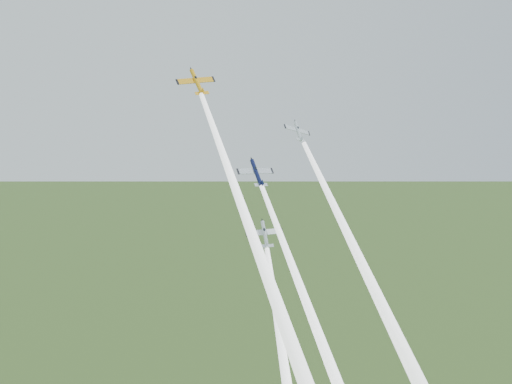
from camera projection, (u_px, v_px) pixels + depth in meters
name	position (u px, v px, depth m)	size (l,w,h in m)	color
plane_yellow	(197.00, 82.00, 127.01)	(8.21, 8.15, 1.29)	#F9AB15
smoke_trail_yellow	(259.00, 253.00, 108.70)	(2.82, 2.82, 71.50)	white
plane_navy	(256.00, 173.00, 128.58)	(8.16, 8.10, 1.28)	#0E143D
smoke_trail_navy	(327.00, 356.00, 110.30)	(2.82, 2.82, 71.27)	white
plane_silver_right	(298.00, 131.00, 135.23)	(6.73, 6.68, 1.06)	silver
smoke_trail_silver_right	(363.00, 266.00, 120.53)	(2.82, 2.82, 58.79)	white
plane_silver_low	(265.00, 234.00, 123.82)	(7.32, 7.26, 1.15)	silver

